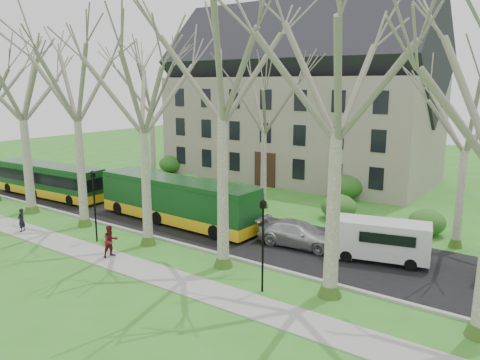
{
  "coord_description": "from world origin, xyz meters",
  "views": [
    {
      "loc": [
        16.88,
        -17.98,
        9.48
      ],
      "look_at": [
        1.87,
        3.0,
        4.1
      ],
      "focal_mm": 35.0,
      "sensor_mm": 36.0,
      "label": 1
    }
  ],
  "objects_px": {
    "bus_lead": "(49,180)",
    "van_a": "(380,241)",
    "pedestrian_b": "(111,241)",
    "sedan": "(299,234)",
    "pedestrian_a": "(21,220)",
    "bus_follow": "(177,200)"
  },
  "relations": [
    {
      "from": "pedestrian_a",
      "to": "sedan",
      "type": "bearing_deg",
      "value": 93.04
    },
    {
      "from": "sedan",
      "to": "pedestrian_b",
      "type": "relative_size",
      "value": 2.81
    },
    {
      "from": "bus_lead",
      "to": "pedestrian_a",
      "type": "xyz_separation_m",
      "value": [
        7.08,
        -6.59,
        -0.66
      ]
    },
    {
      "from": "pedestrian_b",
      "to": "bus_lead",
      "type": "bearing_deg",
      "value": 77.54
    },
    {
      "from": "bus_lead",
      "to": "pedestrian_a",
      "type": "relative_size",
      "value": 7.47
    },
    {
      "from": "bus_follow",
      "to": "sedan",
      "type": "distance_m",
      "value": 9.14
    },
    {
      "from": "bus_lead",
      "to": "van_a",
      "type": "distance_m",
      "value": 27.67
    },
    {
      "from": "van_a",
      "to": "pedestrian_b",
      "type": "relative_size",
      "value": 2.85
    },
    {
      "from": "sedan",
      "to": "pedestrian_b",
      "type": "height_order",
      "value": "pedestrian_b"
    },
    {
      "from": "pedestrian_b",
      "to": "pedestrian_a",
      "type": "bearing_deg",
      "value": 102.27
    },
    {
      "from": "sedan",
      "to": "pedestrian_b",
      "type": "bearing_deg",
      "value": 129.45
    },
    {
      "from": "van_a",
      "to": "pedestrian_a",
      "type": "relative_size",
      "value": 3.35
    },
    {
      "from": "van_a",
      "to": "pedestrian_b",
      "type": "bearing_deg",
      "value": -161.04
    },
    {
      "from": "bus_follow",
      "to": "pedestrian_a",
      "type": "relative_size",
      "value": 8.32
    },
    {
      "from": "bus_lead",
      "to": "pedestrian_b",
      "type": "relative_size",
      "value": 6.37
    },
    {
      "from": "sedan",
      "to": "pedestrian_b",
      "type": "xyz_separation_m",
      "value": [
        -7.59,
        -7.56,
        0.16
      ]
    },
    {
      "from": "bus_lead",
      "to": "van_a",
      "type": "bearing_deg",
      "value": 0.73
    },
    {
      "from": "bus_lead",
      "to": "van_a",
      "type": "xyz_separation_m",
      "value": [
        27.61,
        1.83,
        -0.31
      ]
    },
    {
      "from": "bus_lead",
      "to": "bus_follow",
      "type": "xyz_separation_m",
      "value": [
        13.88,
        0.72,
        0.16
      ]
    },
    {
      "from": "bus_lead",
      "to": "sedan",
      "type": "height_order",
      "value": "bus_lead"
    },
    {
      "from": "bus_follow",
      "to": "sedan",
      "type": "xyz_separation_m",
      "value": [
        9.08,
        0.66,
        -0.85
      ]
    },
    {
      "from": "sedan",
      "to": "bus_lead",
      "type": "bearing_deg",
      "value": 87.99
    }
  ]
}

